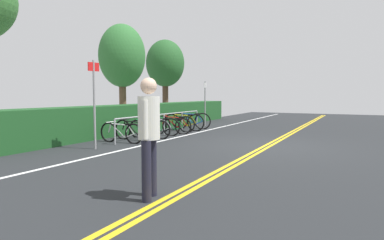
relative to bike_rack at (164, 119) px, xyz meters
The scene contains 19 objects.
ground_plane 4.38m from the bike_rack, 101.86° to the right, with size 36.51×12.15×0.05m, color #232628.
centre_line_yellow_inner 4.45m from the bike_rack, 101.64° to the right, with size 32.86×0.10×0.00m, color gold.
centre_line_yellow_outer 4.30m from the bike_rack, 102.08° to the right, with size 32.86×0.10×0.00m, color gold.
bike_lane_stripe_white 1.37m from the bike_rack, 136.44° to the right, with size 32.86×0.12×0.00m, color white.
bike_rack is the anchor object (origin of this frame).
bicycle_0 2.43m from the bike_rack, behind, with size 0.46×1.67×0.69m.
bicycle_1 1.74m from the bike_rack, behind, with size 0.46×1.75×0.73m.
bicycle_2 1.12m from the bike_rack, behind, with size 0.46×1.66×0.70m.
bicycle_3 0.40m from the bike_rack, 168.41° to the left, with size 0.52×1.67×0.72m.
bicycle_4 0.44m from the bike_rack, 20.16° to the right, with size 0.60×1.59×0.68m.
bicycle_5 1.06m from the bike_rack, ahead, with size 0.52×1.71×0.71m.
bicycle_6 1.64m from the bike_rack, ahead, with size 0.50×1.81×0.76m.
bicycle_7 2.44m from the bike_rack, ahead, with size 0.60×1.74×0.77m.
pedestrian 7.85m from the bike_rack, 149.68° to the right, with size 0.47×0.32×1.78m.
sign_post_near 3.85m from the bike_rack, behind, with size 0.36×0.09×2.48m.
sign_post_far 3.98m from the bike_rack, ahead, with size 0.36×0.10×2.17m.
hedge_backdrop 2.33m from the bike_rack, 49.82° to the left, with size 14.69×1.12×1.12m, color #1C4C21.
tree_mid 4.69m from the bike_rack, 62.38° to the left, with size 2.18×2.18×4.81m.
tree_far_right 7.95m from the bike_rack, 31.17° to the left, with size 2.29×2.29×4.79m.
Camera 1 is at (-9.89, -2.47, 1.54)m, focal length 31.15 mm.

